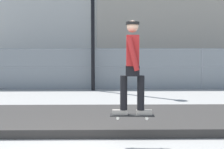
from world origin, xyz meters
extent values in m
cube|color=#33302D|center=(0.00, 2.98, 0.09)|extent=(12.92, 2.67, 0.19)
cube|color=black|center=(0.82, 1.22, 0.58)|extent=(0.81, 0.24, 0.02)
cylinder|color=silver|center=(1.08, 1.30, 0.54)|extent=(0.06, 0.03, 0.05)
cylinder|color=silver|center=(1.07, 1.12, 0.54)|extent=(0.06, 0.03, 0.05)
cylinder|color=silver|center=(0.56, 1.32, 0.54)|extent=(0.06, 0.03, 0.05)
cylinder|color=silver|center=(0.55, 1.14, 0.54)|extent=(0.06, 0.03, 0.05)
cube|color=#99999E|center=(1.07, 1.21, 0.56)|extent=(0.06, 0.14, 0.01)
cube|color=#99999E|center=(0.56, 1.23, 0.56)|extent=(0.06, 0.14, 0.01)
cube|color=gray|center=(1.04, 1.21, 0.63)|extent=(0.28, 0.11, 0.09)
cube|color=gray|center=(0.60, 1.23, 0.63)|extent=(0.28, 0.11, 0.09)
cylinder|color=black|center=(0.97, 1.21, 0.99)|extent=(0.13, 0.13, 0.63)
cylinder|color=black|center=(0.66, 1.23, 0.99)|extent=(0.13, 0.13, 0.63)
cube|color=black|center=(0.82, 1.22, 1.39)|extent=(0.26, 0.35, 0.18)
cube|color=maroon|center=(0.82, 1.22, 1.75)|extent=(0.24, 0.39, 0.54)
cylinder|color=maroon|center=(0.83, 1.46, 1.69)|extent=(0.24, 0.10, 0.58)
cylinder|color=maroon|center=(0.80, 0.97, 1.69)|extent=(0.24, 0.10, 0.58)
sphere|color=tan|center=(0.82, 1.22, 2.18)|extent=(0.21, 0.21, 0.21)
cylinder|color=black|center=(0.82, 1.22, 2.23)|extent=(0.24, 0.24, 0.05)
cylinder|color=gray|center=(4.66, 9.08, 0.93)|extent=(0.06, 0.06, 1.85)
cylinder|color=gray|center=(0.00, 9.08, 1.81)|extent=(27.98, 0.04, 0.04)
cylinder|color=gray|center=(0.00, 9.08, 1.02)|extent=(27.98, 0.04, 0.04)
cylinder|color=gray|center=(0.00, 9.08, 0.06)|extent=(27.98, 0.04, 0.04)
cube|color=gray|center=(0.00, 9.08, 0.93)|extent=(27.98, 0.01, 1.85)
cylinder|color=black|center=(-0.27, 8.66, 3.30)|extent=(0.16, 0.16, 6.60)
cube|color=#566B4C|center=(-4.68, 11.50, 0.67)|extent=(4.46, 1.95, 0.70)
cube|color=#23282D|center=(-4.88, 11.51, 1.34)|extent=(2.26, 1.68, 0.64)
cylinder|color=black|center=(-3.28, 12.31, 0.32)|extent=(0.65, 0.26, 0.64)
cylinder|color=black|center=(-3.34, 10.60, 0.32)|extent=(0.65, 0.26, 0.64)
cube|color=black|center=(0.62, 11.60, 0.67)|extent=(4.44, 1.90, 0.70)
cube|color=#23282D|center=(0.42, 11.59, 1.34)|extent=(2.24, 1.65, 0.64)
cylinder|color=black|center=(1.96, 12.48, 0.32)|extent=(0.65, 0.25, 0.64)
cylinder|color=black|center=(2.00, 10.77, 0.32)|extent=(0.65, 0.25, 0.64)
cylinder|color=black|center=(-0.76, 12.42, 0.32)|extent=(0.65, 0.25, 0.64)
cylinder|color=black|center=(-0.72, 10.71, 0.32)|extent=(0.65, 0.25, 0.64)
cylinder|color=black|center=(5.80, 12.31, 0.32)|extent=(0.65, 0.28, 0.64)
cylinder|color=black|center=(5.68, 10.60, 0.32)|extent=(0.65, 0.28, 0.64)
camera|label=1|loc=(0.37, -3.95, 1.75)|focal=46.31mm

